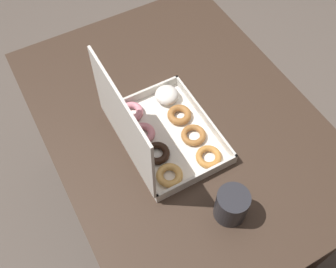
% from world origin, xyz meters
% --- Properties ---
extents(ground_plane, '(8.00, 8.00, 0.00)m').
position_xyz_m(ground_plane, '(0.00, 0.00, 0.00)').
color(ground_plane, '#564C44').
extents(dining_table, '(1.14, 0.84, 0.70)m').
position_xyz_m(dining_table, '(0.00, 0.00, 0.61)').
color(dining_table, '#38281E').
rests_on(dining_table, ground_plane).
extents(donut_box, '(0.36, 0.28, 0.31)m').
position_xyz_m(donut_box, '(-0.03, 0.10, 0.76)').
color(donut_box, silver).
rests_on(donut_box, dining_table).
extents(coffee_mug, '(0.09, 0.09, 0.10)m').
position_xyz_m(coffee_mug, '(-0.35, 0.04, 0.76)').
color(coffee_mug, '#232328').
rests_on(coffee_mug, dining_table).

